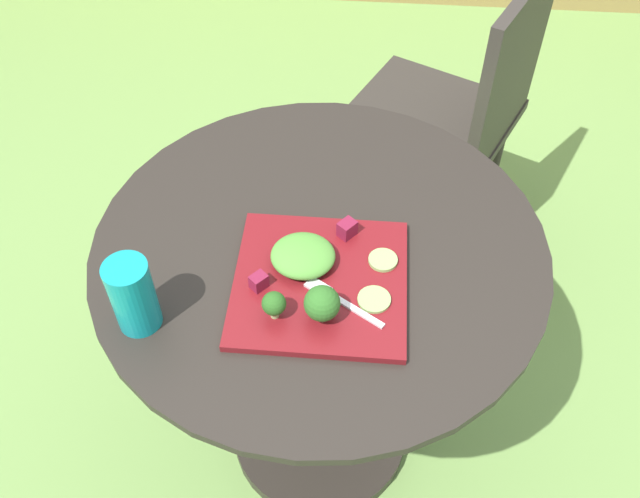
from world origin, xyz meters
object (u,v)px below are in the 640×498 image
salad_plate (320,283)px  fork (337,299)px  patio_chair (462,105)px  drinking_glass (134,298)px

salad_plate → fork: fork is taller
patio_chair → fork: size_ratio=6.48×
salad_plate → fork: size_ratio=2.12×
salad_plate → patio_chair: bearing=69.2°
patio_chair → salad_plate: size_ratio=3.06×
fork → salad_plate: bearing=129.5°
drinking_glass → salad_plate: bearing=18.7°
patio_chair → drinking_glass: 1.14m
fork → drinking_glass: bearing=-169.5°
salad_plate → drinking_glass: drinking_glass is taller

